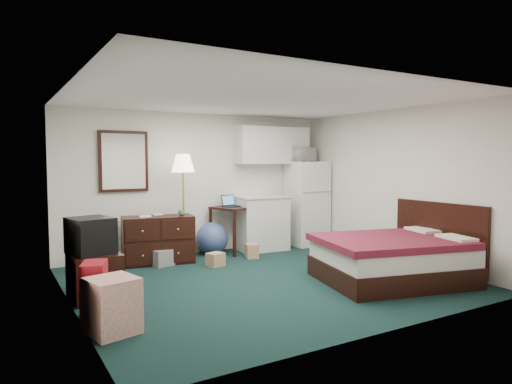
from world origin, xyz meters
TOP-DOWN VIEW (x-y plane):
  - floor at (0.00, 0.00)m, footprint 5.00×4.50m
  - ceiling at (0.00, 0.00)m, footprint 5.00×4.50m
  - walls at (0.00, 0.00)m, footprint 5.01×4.51m
  - mirror at (-1.35, 2.22)m, footprint 0.80×0.06m
  - upper_cabinets at (1.45, 2.08)m, footprint 1.50×0.35m
  - headboard at (2.46, -0.95)m, footprint 0.06×1.56m
  - dresser at (-0.94, 1.77)m, footprint 1.19×0.69m
  - floor_lamp at (-0.50, 1.76)m, footprint 0.41×0.41m
  - desk at (0.54, 1.93)m, footprint 0.84×0.84m
  - exercise_ball at (0.11, 1.96)m, footprint 0.72×0.72m
  - kitchen_counter at (1.09, 1.91)m, footprint 0.93×0.74m
  - fridge at (2.13, 1.88)m, footprint 0.71×0.71m
  - bed at (1.48, -0.95)m, footprint 2.18×1.87m
  - tv_stand at (-2.21, 0.30)m, footprint 0.59×0.63m
  - suitcase at (-2.35, -0.46)m, footprint 0.35×0.43m
  - retail_box at (-2.28, -0.93)m, footprint 0.52×0.52m
  - file_bin at (-0.92, 1.57)m, footprint 0.44×0.38m
  - cardboard_box_a at (-0.22, 1.11)m, footprint 0.30×0.27m
  - cardboard_box_b at (0.57, 1.34)m, footprint 0.26×0.29m
  - laptop at (0.49, 1.92)m, footprint 0.35×0.31m
  - crt_tv at (-2.24, 0.33)m, footprint 0.58×0.61m
  - microwave at (2.04, 1.93)m, footprint 0.57×0.42m
  - book_a at (-1.23, 1.77)m, footprint 0.18×0.08m
  - book_b at (-0.97, 1.90)m, footprint 0.15×0.05m
  - mug at (-0.57, 1.65)m, footprint 0.12×0.10m

SIDE VIEW (x-z plane):
  - floor at x=0.00m, z-range -0.01..0.01m
  - cardboard_box_a at x=-0.22m, z-range 0.00..0.21m
  - cardboard_box_b at x=0.57m, z-range 0.00..0.24m
  - file_bin at x=-0.92m, z-range 0.00..0.26m
  - retail_box at x=-2.28m, z-range 0.00..0.54m
  - tv_stand at x=-2.21m, z-range 0.00..0.55m
  - exercise_ball at x=0.11m, z-range 0.00..0.57m
  - bed at x=1.48m, z-range 0.00..0.60m
  - suitcase at x=-2.35m, z-range 0.00..0.61m
  - dresser at x=-0.94m, z-range 0.00..0.77m
  - desk at x=0.54m, z-range 0.00..0.83m
  - kitchen_counter at x=1.09m, z-range 0.00..0.98m
  - headboard at x=2.46m, z-range 0.05..1.05m
  - crt_tv at x=-2.24m, z-range 0.55..0.98m
  - fridge at x=2.13m, z-range 0.00..1.64m
  - mug at x=-0.57m, z-range 0.77..0.88m
  - book_b at x=-0.97m, z-range 0.77..0.97m
  - floor_lamp at x=-0.50m, z-range 0.00..1.77m
  - book_a at x=-1.23m, z-range 0.77..1.02m
  - laptop at x=0.49m, z-range 0.83..1.04m
  - walls at x=0.00m, z-range 0.00..2.50m
  - mirror at x=-1.35m, z-range 1.15..2.15m
  - microwave at x=2.04m, z-range 1.64..1.99m
  - upper_cabinets at x=1.45m, z-range 1.60..2.30m
  - ceiling at x=0.00m, z-range 2.50..2.50m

